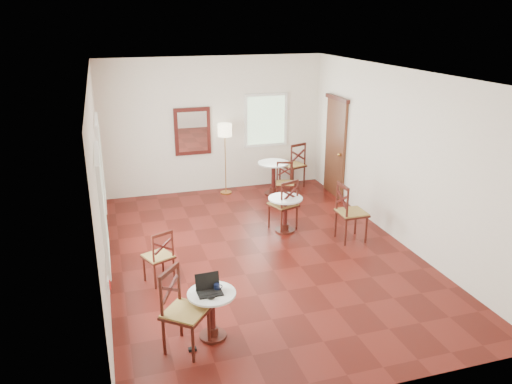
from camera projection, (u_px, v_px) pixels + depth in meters
ground at (261, 253)px, 8.56m from camera, size 7.00×7.00×0.00m
room_shell at (253, 141)px, 8.17m from camera, size 5.02×7.02×3.01m
cafe_table_near at (212, 310)px, 6.21m from camera, size 0.60×0.60×0.63m
cafe_table_mid at (285, 211)px, 9.30m from camera, size 0.63×0.63×0.67m
cafe_table_back at (273, 175)px, 11.23m from camera, size 0.70×0.70×0.74m
chair_near_a at (159, 256)px, 7.51m from camera, size 0.52×0.52×0.86m
chair_near_b at (184, 311)px, 5.96m from camera, size 0.67×0.67×1.04m
chair_mid_a at (284, 204)px, 9.38m from camera, size 0.58×0.58×0.98m
chair_mid_b at (350, 212)px, 8.90m from camera, size 0.49×0.49×1.06m
chair_back_a at (293, 165)px, 11.70m from camera, size 0.63×0.63×1.07m
chair_back_b at (285, 182)px, 10.82m from camera, size 0.49×0.49×0.85m
floor_lamp at (225, 135)px, 11.00m from camera, size 0.31×0.31×1.59m
laptop at (209, 288)px, 6.14m from camera, size 0.31×0.26×0.21m
mouse at (211, 298)px, 5.99m from camera, size 0.11×0.09×0.04m
navy_mug at (217, 287)px, 6.17m from camera, size 0.11×0.07×0.09m
water_glass at (209, 282)px, 6.27m from camera, size 0.06×0.06×0.10m
power_adapter at (192, 349)px, 6.07m from camera, size 0.10×0.06×0.04m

